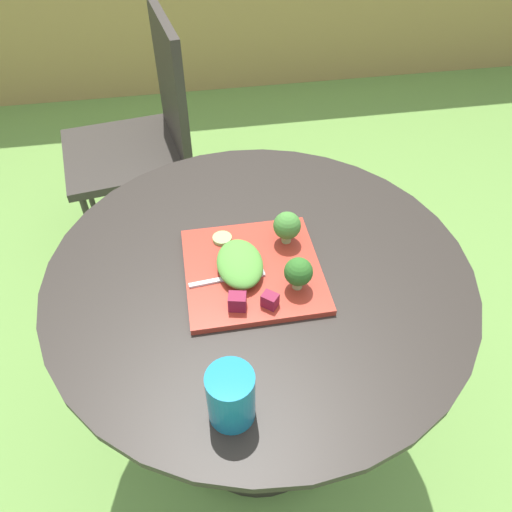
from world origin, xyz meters
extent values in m
plane|color=#669342|center=(0.00, 0.00, 0.00)|extent=(12.00, 12.00, 0.00)
cylinder|color=#28231E|center=(0.00, 0.00, 0.70)|extent=(0.89, 0.89, 0.02)
cylinder|color=#28231E|center=(0.00, 0.00, 0.37)|extent=(0.06, 0.06, 0.65)
cylinder|color=#28231E|center=(0.00, 0.00, 0.02)|extent=(0.44, 0.44, 0.04)
cube|color=#332D28|center=(-0.34, 0.92, 0.43)|extent=(0.50, 0.50, 0.03)
cube|color=#332D28|center=(-0.15, 0.95, 0.68)|extent=(0.09, 0.42, 0.45)
cylinder|color=#332D28|center=(-0.55, 1.07, 0.22)|extent=(0.02, 0.02, 0.43)
cylinder|color=#332D28|center=(-0.49, 0.72, 0.22)|extent=(0.02, 0.02, 0.43)
cylinder|color=#332D28|center=(-0.19, 1.13, 0.22)|extent=(0.02, 0.02, 0.43)
cylinder|color=#332D28|center=(-0.14, 0.77, 0.22)|extent=(0.02, 0.02, 0.43)
cube|color=#AD3323|center=(-0.02, -0.01, 0.72)|extent=(0.28, 0.28, 0.01)
cylinder|color=teal|center=(-0.10, -0.32, 0.76)|extent=(0.08, 0.08, 0.11)
cylinder|color=#156886|center=(-0.10, -0.32, 0.75)|extent=(0.07, 0.07, 0.07)
cube|color=silver|center=(-0.09, -0.04, 0.73)|extent=(0.11, 0.02, 0.00)
cube|color=silver|center=(-0.02, -0.03, 0.73)|extent=(0.05, 0.03, 0.00)
ellipsoid|color=#519338|center=(-0.04, -0.02, 0.74)|extent=(0.09, 0.14, 0.04)
cylinder|color=#99B770|center=(0.06, -0.08, 0.73)|extent=(0.02, 0.02, 0.02)
sphere|color=#2D6623|center=(0.06, -0.08, 0.77)|extent=(0.06, 0.06, 0.06)
cylinder|color=#99B770|center=(0.07, 0.05, 0.73)|extent=(0.02, 0.02, 0.02)
sphere|color=#427F33|center=(0.07, 0.05, 0.77)|extent=(0.06, 0.06, 0.06)
cylinder|color=#8EB766|center=(-0.07, 0.08, 0.73)|extent=(0.04, 0.04, 0.01)
cube|color=maroon|center=(0.00, -0.12, 0.74)|extent=(0.04, 0.04, 0.03)
cube|color=maroon|center=(-0.06, -0.11, 0.74)|extent=(0.04, 0.03, 0.03)
camera|label=1|loc=(-0.13, -0.69, 1.45)|focal=34.19mm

